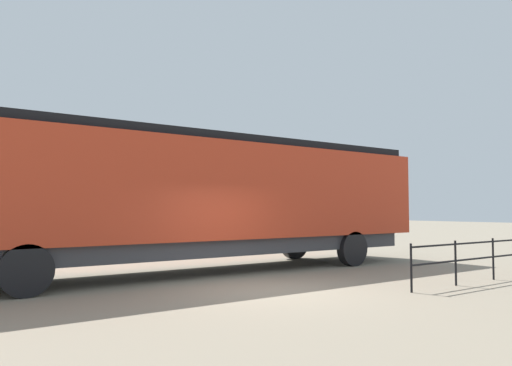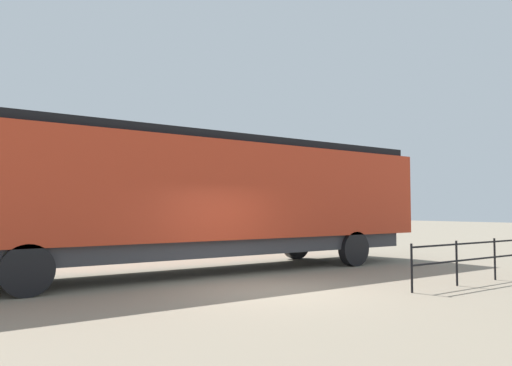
{
  "view_description": "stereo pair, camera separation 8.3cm",
  "coord_description": "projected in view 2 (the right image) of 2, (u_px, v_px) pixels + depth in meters",
  "views": [
    {
      "loc": [
        8.87,
        -6.71,
        1.81
      ],
      "look_at": [
        0.34,
        -0.57,
        2.37
      ],
      "focal_mm": 34.69,
      "sensor_mm": 36.0,
      "label": 1
    },
    {
      "loc": [
        8.92,
        -6.64,
        1.81
      ],
      "look_at": [
        0.34,
        -0.57,
        2.37
      ],
      "focal_mm": 34.69,
      "sensor_mm": 36.0,
      "label": 2
    }
  ],
  "objects": [
    {
      "name": "ground_plane",
      "position": [
        268.0,
        291.0,
        11.0
      ],
      "size": [
        120.0,
        120.0,
        0.0
      ],
      "primitive_type": "plane",
      "color": "gray"
    },
    {
      "name": "locomotive",
      "position": [
        216.0,
        196.0,
        14.59
      ],
      "size": [
        3.17,
        15.09,
        3.9
      ],
      "color": "red",
      "rests_on": "ground_plane"
    }
  ]
}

